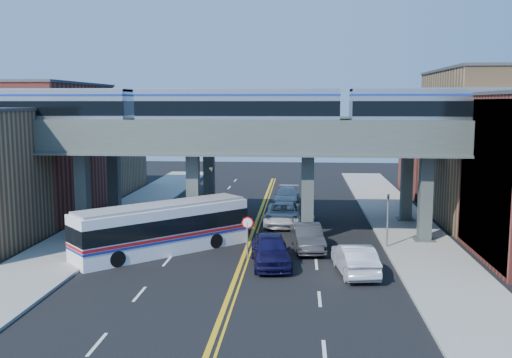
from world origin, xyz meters
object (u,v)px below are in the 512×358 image
Objects in this scene: transit_train at (238,109)px; car_lane_d at (287,196)px; car_lane_a at (271,250)px; car_parked_curb at (355,259)px; transit_bus at (163,229)px; car_lane_c at (283,214)px; stop_sign at (248,231)px; traffic_signal at (388,215)px; car_lane_b at (308,237)px.

car_lane_d is at bearing 77.65° from transit_train.
car_lane_a is 20.17m from car_lane_d.
transit_bus is at bearing -24.41° from car_parked_curb.
stop_sign is at bearing -98.94° from car_lane_c.
stop_sign is at bearing 130.76° from car_lane_a.
traffic_signal reaches higher than transit_bus.
car_lane_b is at bearing 51.57° from car_lane_a.
car_lane_b is at bearing -74.99° from car_lane_c.
transit_bus reaches higher than car_lane_c.
transit_train is 8.29× the size of car_parked_curb.
car_lane_b is 0.83× the size of car_lane_c.
traffic_signal is at bearing -122.02° from car_parked_curb.
transit_train is 7.03× the size of car_lane_c.
transit_train is 16.41m from car_lane_d.
car_lane_b is (4.83, -2.65, -8.25)m from transit_train.
stop_sign is 5.62m from transit_bus.
car_lane_d is (-1.80, 16.48, -0.04)m from car_lane_b.
traffic_signal is 0.40× the size of transit_bus.
stop_sign is 0.52× the size of car_lane_b.
car_lane_b reaches higher than car_lane_d.
traffic_signal is 10.06m from car_lane_c.
stop_sign is 2.18m from car_lane_a.
traffic_signal is 0.75× the size of car_lane_d.
car_lane_d is at bearing 84.20° from stop_sign.
car_lane_a is at bearing -90.26° from car_lane_c.
car_lane_c is at bearing 7.49° from transit_bus.
car_parked_curb is (4.79, -1.32, -0.08)m from car_lane_a.
car_lane_d is at bearing 81.36° from car_lane_a.
transit_bus reaches higher than car_parked_curb.
stop_sign is at bearing -161.37° from traffic_signal.
transit_train is 8.94m from stop_sign.
transit_bus is at bearing -137.75° from transit_train.
transit_train is at bearing 102.59° from stop_sign.
transit_bus is at bearing 154.16° from car_lane_a.
stop_sign is at bearing -30.14° from car_parked_curb.
traffic_signal is 0.68× the size of car_lane_c.
car_lane_a reaches higher than car_lane_c.
traffic_signal is 5.43m from car_lane_b.
car_lane_a is at bearing -87.48° from car_lane_d.
car_lane_a is at bearing -41.77° from stop_sign.
car_lane_b is 0.98× the size of car_parked_curb.
stop_sign is at bearing -77.41° from transit_train.
transit_bus is 1.69× the size of car_lane_c.
car_lane_a is (1.50, -1.34, -0.83)m from stop_sign.
car_lane_d is (0.02, 8.77, -0.05)m from car_lane_c.
car_lane_d is (3.03, 13.83, -8.29)m from transit_train.
traffic_signal is 14.59m from transit_bus.
traffic_signal is at bearing 22.92° from car_lane_a.
car_parked_curb reaches higher than car_lane_b.
traffic_signal is 17.37m from car_lane_d.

